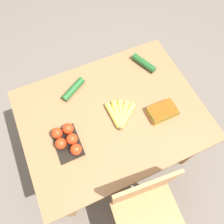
{
  "coord_description": "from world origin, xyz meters",
  "views": [
    {
      "loc": [
        0.25,
        0.57,
        2.04
      ],
      "look_at": [
        0.0,
        0.0,
        0.77
      ],
      "focal_mm": 35.0,
      "sensor_mm": 36.0,
      "label": 1
    }
  ],
  "objects_px": {
    "tomato_pack": "(67,140)",
    "carrot_bag": "(162,111)",
    "cucumber_near": "(144,63)",
    "cucumber_far": "(73,89)",
    "chair": "(147,212)",
    "banana_bunch": "(120,115)"
  },
  "relations": [
    {
      "from": "cucumber_near",
      "to": "cucumber_far",
      "type": "xyz_separation_m",
      "value": [
        0.55,
        0.0,
        0.0
      ]
    },
    {
      "from": "banana_bunch",
      "to": "tomato_pack",
      "type": "xyz_separation_m",
      "value": [
        0.37,
        0.02,
        0.02
      ]
    },
    {
      "from": "banana_bunch",
      "to": "cucumber_far",
      "type": "xyz_separation_m",
      "value": [
        0.21,
        -0.31,
        0.01
      ]
    },
    {
      "from": "banana_bunch",
      "to": "carrot_bag",
      "type": "xyz_separation_m",
      "value": [
        -0.26,
        0.09,
        0.01
      ]
    },
    {
      "from": "carrot_bag",
      "to": "cucumber_far",
      "type": "xyz_separation_m",
      "value": [
        0.48,
        -0.4,
        -0.0
      ]
    },
    {
      "from": "chair",
      "to": "carrot_bag",
      "type": "height_order",
      "value": "chair"
    },
    {
      "from": "tomato_pack",
      "to": "cucumber_near",
      "type": "distance_m",
      "value": 0.78
    },
    {
      "from": "carrot_bag",
      "to": "cucumber_far",
      "type": "bearing_deg",
      "value": -39.99
    },
    {
      "from": "cucumber_near",
      "to": "carrot_bag",
      "type": "bearing_deg",
      "value": 79.47
    },
    {
      "from": "tomato_pack",
      "to": "cucumber_far",
      "type": "bearing_deg",
      "value": -115.37
    },
    {
      "from": "chair",
      "to": "carrot_bag",
      "type": "relative_size",
      "value": 5.03
    },
    {
      "from": "cucumber_near",
      "to": "chair",
      "type": "bearing_deg",
      "value": 65.3
    },
    {
      "from": "banana_bunch",
      "to": "cucumber_far",
      "type": "relative_size",
      "value": 1.06
    },
    {
      "from": "chair",
      "to": "cucumber_near",
      "type": "relative_size",
      "value": 4.62
    },
    {
      "from": "chair",
      "to": "cucumber_near",
      "type": "bearing_deg",
      "value": 70.04
    },
    {
      "from": "banana_bunch",
      "to": "carrot_bag",
      "type": "height_order",
      "value": "carrot_bag"
    },
    {
      "from": "tomato_pack",
      "to": "carrot_bag",
      "type": "relative_size",
      "value": 1.22
    },
    {
      "from": "carrot_bag",
      "to": "cucumber_far",
      "type": "distance_m",
      "value": 0.62
    },
    {
      "from": "carrot_bag",
      "to": "chair",
      "type": "bearing_deg",
      "value": 55.8
    },
    {
      "from": "chair",
      "to": "carrot_bag",
      "type": "distance_m",
      "value": 0.66
    },
    {
      "from": "tomato_pack",
      "to": "carrot_bag",
      "type": "bearing_deg",
      "value": 174.06
    },
    {
      "from": "chair",
      "to": "carrot_bag",
      "type": "xyz_separation_m",
      "value": [
        -0.34,
        -0.5,
        0.27
      ]
    }
  ]
}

